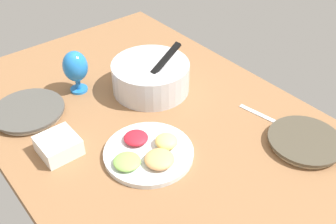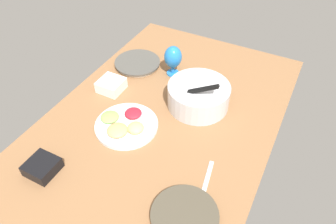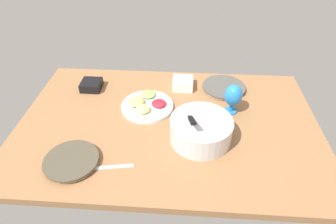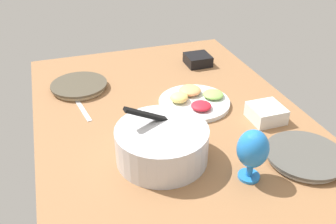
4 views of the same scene
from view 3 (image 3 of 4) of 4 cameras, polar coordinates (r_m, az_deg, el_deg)
ground_plane at (r=153.15cm, az=0.04°, el=-2.62°), size 160.00×104.00×4.00cm
dinner_plate_left at (r=179.21cm, az=11.17°, el=4.87°), size 26.32×26.32×2.58cm
dinner_plate_right at (r=137.63cm, az=-18.87°, el=-9.36°), size 24.91×24.91×2.67cm
mixing_bowl at (r=139.16cm, az=6.63°, el=-3.43°), size 30.46×30.46×19.27cm
fruit_platter at (r=161.35cm, az=-4.36°, el=1.47°), size 29.50×29.50×5.47cm
hurricane_glass_blue at (r=156.36cm, az=13.01°, el=3.15°), size 9.67×9.67×17.41cm
square_bowl_black at (r=181.99cm, az=-15.18°, el=5.33°), size 11.93×11.93×5.15cm
square_bowl_white at (r=176.84cm, az=3.00°, el=5.88°), size 12.32×12.32×5.95cm
fork_by_right_plate at (r=132.08cm, az=-10.87°, el=-10.75°), size 18.05×4.74×0.60cm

